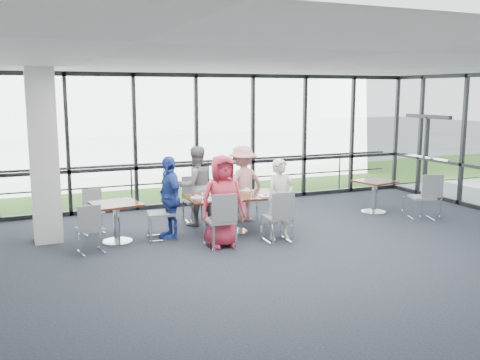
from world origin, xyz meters
name	(u,v)px	position (x,y,z in m)	size (l,w,h in m)	color
floor	(295,264)	(0.00, 0.00, -0.01)	(12.00, 10.00, 0.02)	black
ceiling	(298,63)	(0.00, 0.00, 3.20)	(12.00, 10.00, 0.04)	white
curtain_wall_back	(196,140)	(0.00, 5.00, 1.60)	(12.00, 0.10, 3.20)	white
exit_door	(426,157)	(6.00, 3.75, 1.05)	(0.12, 1.60, 2.10)	black
structural_column	(44,156)	(-3.60, 3.00, 1.60)	(0.50, 0.50, 3.20)	white
apron	(150,176)	(0.00, 10.00, -0.02)	(80.00, 70.00, 0.02)	slate
grass_strip	(166,185)	(0.00, 8.00, 0.01)	(80.00, 5.00, 0.01)	#2C5B19
hangar_main	(132,88)	(4.00, 32.00, 3.00)	(24.00, 10.00, 6.00)	silver
guard_rail	(190,181)	(0.00, 5.60, 0.50)	(0.06, 0.06, 12.00)	#2D2D33
main_table	(234,202)	(-0.15, 2.22, 0.62)	(1.91, 1.11, 0.75)	#3A1B10
side_table_left	(116,209)	(-2.43, 2.40, 0.63)	(0.94, 0.94, 0.75)	#3A1B10
side_table_right	(375,186)	(3.49, 2.59, 0.62)	(0.92, 0.92, 0.75)	#3A1B10
diner_near_left	(223,201)	(-0.71, 1.41, 0.83)	(0.81, 0.53, 1.67)	#C52E46
diner_near_right	(281,199)	(0.46, 1.42, 0.77)	(0.56, 0.41, 1.54)	silver
diner_far_left	(196,186)	(-0.65, 3.11, 0.83)	(0.81, 0.50, 1.66)	slate
diner_far_right	(243,184)	(0.38, 3.02, 0.82)	(1.06, 0.54, 1.63)	tan
diner_end	(170,198)	(-1.45, 2.27, 0.79)	(0.93, 0.51, 1.58)	#2B48A9
chair_main_nl	(220,221)	(-0.79, 1.34, 0.49)	(0.48, 0.48, 0.98)	slate
chair_main_nr	(277,217)	(0.33, 1.28, 0.47)	(0.46, 0.46, 0.94)	slate
chair_main_fl	(197,201)	(-0.59, 3.25, 0.48)	(0.47, 0.47, 0.95)	slate
chair_main_fr	(242,198)	(0.40, 3.13, 0.47)	(0.46, 0.46, 0.95)	slate
chair_main_end	(161,213)	(-1.62, 2.31, 0.49)	(0.48, 0.48, 0.99)	slate
chair_spare_la	(90,229)	(-2.96, 1.91, 0.43)	(0.42, 0.42, 0.85)	slate
chair_spare_lb	(91,213)	(-2.78, 3.23, 0.42)	(0.41, 0.41, 0.84)	slate
chair_spare_r	(422,197)	(4.03, 1.62, 0.49)	(0.48, 0.48, 0.99)	slate
plate_nl	(211,200)	(-0.74, 1.92, 0.76)	(0.25, 0.25, 0.01)	white
plate_nr	(265,196)	(0.38, 1.90, 0.76)	(0.28, 0.28, 0.01)	white
plate_fl	(209,194)	(-0.56, 2.55, 0.76)	(0.28, 0.28, 0.01)	white
plate_fr	(247,190)	(0.29, 2.58, 0.76)	(0.24, 0.24, 0.01)	white
plate_end	(197,198)	(-0.91, 2.25, 0.76)	(0.26, 0.26, 0.01)	white
tumbler_a	(229,195)	(-0.35, 2.01, 0.82)	(0.07, 0.07, 0.13)	white
tumbler_b	(252,193)	(0.13, 1.98, 0.82)	(0.07, 0.07, 0.13)	white
tumbler_c	(235,189)	(-0.05, 2.44, 0.83)	(0.08, 0.08, 0.15)	white
tumbler_d	(203,195)	(-0.83, 2.12, 0.82)	(0.07, 0.07, 0.15)	white
menu_a	(234,200)	(-0.34, 1.77, 0.75)	(0.28, 0.20, 0.00)	white
menu_b	(277,195)	(0.63, 1.89, 0.75)	(0.30, 0.21, 0.00)	white
menu_c	(234,191)	(0.00, 2.59, 0.75)	(0.30, 0.21, 0.00)	white
condiment_caddy	(234,193)	(-0.12, 2.30, 0.77)	(0.10, 0.07, 0.04)	black
ketchup_bottle	(233,190)	(-0.14, 2.30, 0.84)	(0.06, 0.06, 0.18)	#B51A2B
green_bottle	(238,190)	(-0.05, 2.25, 0.85)	(0.05, 0.05, 0.20)	#1E7936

